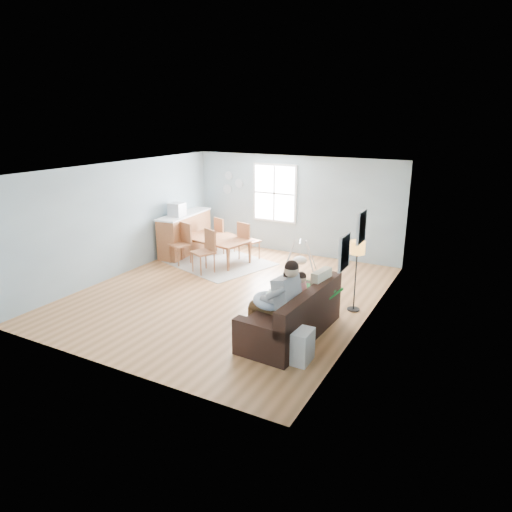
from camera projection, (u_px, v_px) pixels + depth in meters
The scene contains 22 objects.
room at pixel (228, 182), 9.27m from camera, with size 8.40×9.40×3.90m.
window at pixel (275, 193), 12.69m from camera, with size 1.32×0.08×1.62m.
pictures at pixel (353, 239), 7.22m from camera, with size 0.05×1.34×0.74m.
wall_plates at pixel (232, 183), 13.27m from camera, with size 0.67×0.02×0.66m.
sofa at pixel (294, 318), 7.98m from camera, with size 1.10×2.30×0.91m.
green_throw at pixel (308, 290), 8.56m from camera, with size 1.02×0.90×0.04m, color #166223.
beige_pillow at pixel (321, 284), 8.19m from camera, with size 0.15×0.53×0.53m, color #C5B696.
father at pixel (279, 298), 7.65m from camera, with size 1.11×0.57×1.50m.
nursing_pillow at pixel (270, 301), 7.76m from camera, with size 0.57×0.57×0.16m, color #ABBED6.
infant at pixel (270, 295), 7.77m from camera, with size 0.21×0.41×0.15m.
toddler at pixel (296, 290), 8.06m from camera, with size 0.57×0.29×0.89m.
floor_lamp at pixel (357, 253), 8.77m from camera, with size 0.29×0.29×1.43m.
storage_cube at pixel (296, 345), 7.18m from camera, with size 0.48×0.43×0.53m.
rug at pixel (215, 261), 12.15m from camera, with size 2.76×2.10×0.01m, color #9E9A90.
dining_table at pixel (215, 250), 12.05m from camera, with size 1.82×1.02×0.64m, color brown.
chair_sw at pixel (183, 240), 11.86m from camera, with size 0.59×0.59×1.05m.
chair_se at pixel (206, 248), 11.17m from camera, with size 0.63×0.63×1.06m.
chair_nw at pixel (222, 233), 12.78m from camera, with size 0.60×0.60×1.01m.
chair_ne at pixel (247, 238), 12.07m from camera, with size 0.58×0.58×1.05m.
counter at pixel (185, 233), 12.77m from camera, with size 0.77×2.06×1.13m.
monitor at pixel (177, 210), 12.21m from camera, with size 0.39×0.37×0.36m.
baby_swing at pixel (300, 260), 11.04m from camera, with size 1.06×1.07×0.84m.
Camera 1 is at (4.89, -7.93, 3.72)m, focal length 32.00 mm.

